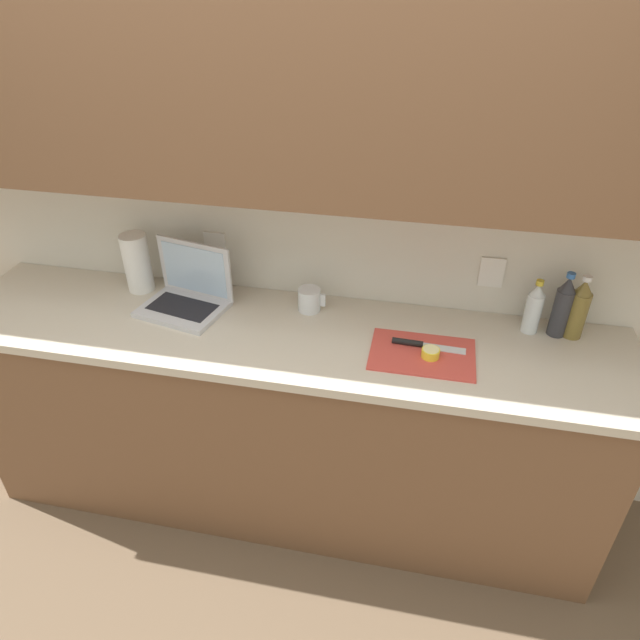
{
  "coord_description": "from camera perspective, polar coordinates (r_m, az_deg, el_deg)",
  "views": [
    {
      "loc": [
        0.5,
        -1.68,
        2.14
      ],
      "look_at": [
        0.15,
        -0.01,
        1.01
      ],
      "focal_mm": 32.0,
      "sensor_mm": 36.0,
      "label": 1
    }
  ],
  "objects": [
    {
      "name": "bottle_oil_tall",
      "position": [
        2.23,
        23.07,
        1.21
      ],
      "size": [
        0.07,
        0.07,
        0.26
      ],
      "color": "#333338",
      "rests_on": "counter_unit"
    },
    {
      "name": "cutting_board",
      "position": [
        2.04,
        10.19,
        -3.38
      ],
      "size": [
        0.37,
        0.25,
        0.01
      ],
      "primitive_type": "cube",
      "color": "#D1473D",
      "rests_on": "counter_unit"
    },
    {
      "name": "measuring_cup",
      "position": [
        2.23,
        -1.05,
        2.05
      ],
      "size": [
        0.11,
        0.09,
        0.09
      ],
      "color": "silver",
      "rests_on": "counter_unit"
    },
    {
      "name": "counter_unit",
      "position": [
        2.43,
        -4.05,
        -9.88
      ],
      "size": [
        2.6,
        0.58,
        0.93
      ],
      "color": "brown",
      "rests_on": "ground_plane"
    },
    {
      "name": "knife",
      "position": [
        2.07,
        9.59,
        -2.31
      ],
      "size": [
        0.26,
        0.04,
        0.02
      ],
      "rotation": [
        0.0,
        0.0,
        -0.04
      ],
      "color": "silver",
      "rests_on": "cutting_board"
    },
    {
      "name": "ground_plane",
      "position": [
        2.77,
        -3.22,
        -17.09
      ],
      "size": [
        12.0,
        12.0,
        0.0
      ],
      "primitive_type": "plane",
      "color": "brown",
      "rests_on": "ground"
    },
    {
      "name": "laptop",
      "position": [
        2.31,
        -13.1,
        2.66
      ],
      "size": [
        0.36,
        0.3,
        0.25
      ],
      "rotation": [
        0.0,
        0.0,
        -0.21
      ],
      "color": "silver",
      "rests_on": "counter_unit"
    },
    {
      "name": "lemon_half_cut",
      "position": [
        2.02,
        10.99,
        -3.25
      ],
      "size": [
        0.06,
        0.06,
        0.03
      ],
      "color": "yellow",
      "rests_on": "cutting_board"
    },
    {
      "name": "paper_towel_roll",
      "position": [
        2.45,
        -17.82,
        5.48
      ],
      "size": [
        0.11,
        0.11,
        0.24
      ],
      "color": "white",
      "rests_on": "counter_unit"
    },
    {
      "name": "wall_back",
      "position": [
        2.05,
        -3.06,
        17.06
      ],
      "size": [
        5.2,
        0.38,
        2.6
      ],
      "color": "silver",
      "rests_on": "ground_plane"
    },
    {
      "name": "bottle_water_clear",
      "position": [
        2.24,
        24.41,
        0.98
      ],
      "size": [
        0.07,
        0.07,
        0.25
      ],
      "color": "olive",
      "rests_on": "counter_unit"
    },
    {
      "name": "bottle_green_soda",
      "position": [
        2.22,
        20.58,
        1.07
      ],
      "size": [
        0.06,
        0.06,
        0.22
      ],
      "color": "silver",
      "rests_on": "counter_unit"
    }
  ]
}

